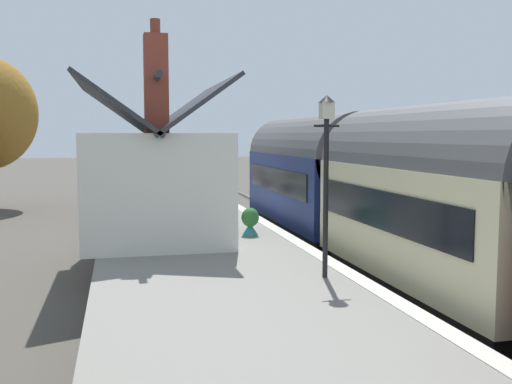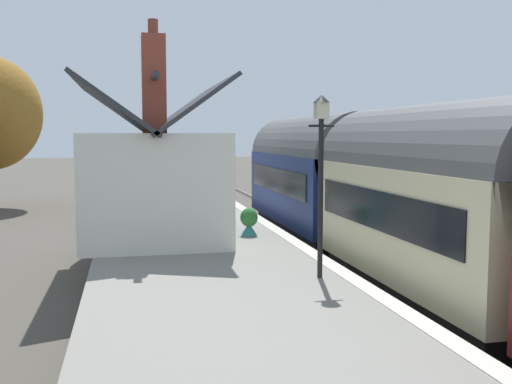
% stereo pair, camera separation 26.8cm
% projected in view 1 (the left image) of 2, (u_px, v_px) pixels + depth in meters
% --- Properties ---
extents(ground_plane, '(160.00, 160.00, 0.00)m').
position_uv_depth(ground_plane, '(287.00, 241.00, 20.50)').
color(ground_plane, '#4C473F').
extents(platform, '(32.00, 5.20, 0.89)m').
position_uv_depth(platform, '(183.00, 232.00, 19.65)').
color(platform, gray).
rests_on(platform, ground).
extents(platform_edge_coping, '(32.00, 0.36, 0.02)m').
position_uv_depth(platform_edge_coping, '(254.00, 216.00, 20.15)').
color(platform_edge_coping, beige).
rests_on(platform_edge_coping, platform).
extents(rail_near, '(52.00, 0.08, 0.14)m').
position_uv_depth(rail_near, '(331.00, 237.00, 20.86)').
color(rail_near, gray).
rests_on(rail_near, ground).
extents(rail_far, '(52.00, 0.08, 0.14)m').
position_uv_depth(rail_far, '(292.00, 239.00, 20.53)').
color(rail_far, gray).
rests_on(rail_far, ground).
extents(train, '(24.15, 2.73, 4.32)m').
position_uv_depth(train, '(430.00, 202.00, 12.79)').
color(train, black).
rests_on(train, ground).
extents(station_building, '(5.92, 3.88, 5.50)m').
position_uv_depth(station_building, '(154.00, 180.00, 16.06)').
color(station_building, white).
rests_on(station_building, platform).
extents(bench_by_lamp, '(1.42, 0.49, 0.88)m').
position_uv_depth(bench_by_lamp, '(177.00, 185.00, 27.02)').
color(bench_by_lamp, brown).
rests_on(bench_by_lamp, platform).
extents(bench_mid_platform, '(1.40, 0.44, 0.88)m').
position_uv_depth(bench_mid_platform, '(174.00, 180.00, 30.32)').
color(bench_mid_platform, brown).
rests_on(bench_mid_platform, platform).
extents(planter_edge_near, '(0.48, 0.48, 0.76)m').
position_uv_depth(planter_edge_near, '(137.00, 192.00, 24.63)').
color(planter_edge_near, black).
rests_on(planter_edge_near, platform).
extents(planter_edge_far, '(0.53, 0.53, 0.89)m').
position_uv_depth(planter_edge_far, '(137.00, 180.00, 30.43)').
color(planter_edge_far, teal).
rests_on(planter_edge_far, platform).
extents(planter_under_sign, '(0.57, 0.57, 0.83)m').
position_uv_depth(planter_under_sign, '(123.00, 186.00, 27.16)').
color(planter_under_sign, '#9E5138').
rests_on(planter_under_sign, platform).
extents(planter_bench_right, '(0.81, 0.32, 0.62)m').
position_uv_depth(planter_bench_right, '(175.00, 194.00, 24.92)').
color(planter_bench_right, teal).
rests_on(planter_bench_right, platform).
extents(planter_bench_left, '(0.49, 0.49, 0.77)m').
position_uv_depth(planter_bench_left, '(250.00, 222.00, 16.34)').
color(planter_bench_left, teal).
rests_on(planter_bench_left, platform).
extents(planter_by_door, '(0.37, 0.37, 0.65)m').
position_uv_depth(planter_by_door, '(206.00, 204.00, 21.14)').
color(planter_by_door, black).
rests_on(planter_by_door, platform).
extents(lamp_post_platform, '(0.32, 0.50, 3.52)m').
position_uv_depth(lamp_post_platform, '(326.00, 150.00, 11.30)').
color(lamp_post_platform, black).
rests_on(lamp_post_platform, platform).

